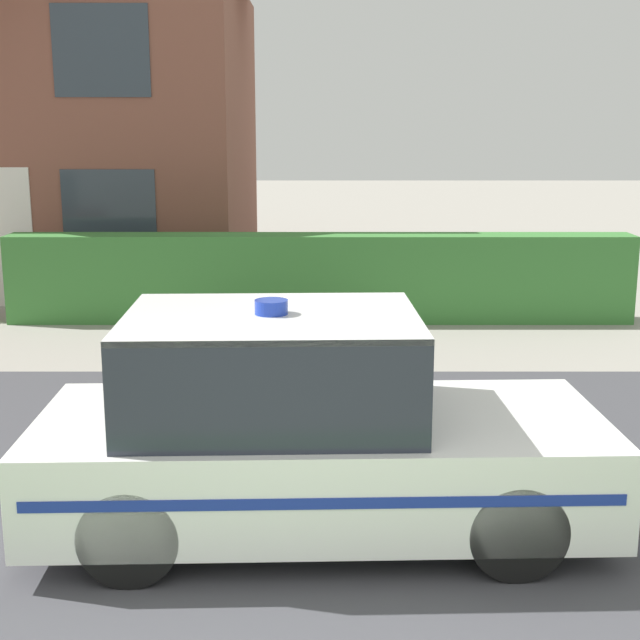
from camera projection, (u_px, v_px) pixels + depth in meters
name	position (u px, v px, depth m)	size (l,w,h in m)	color
road_strip	(326.00, 466.00, 7.30)	(28.00, 5.59, 0.01)	#424247
garden_hedge	(318.00, 278.00, 12.51)	(8.72, 0.58, 1.23)	#3D7F38
police_car	(303.00, 431.00, 6.01)	(3.85, 1.73, 1.62)	black
house_left	(18.00, 73.00, 15.78)	(8.29, 6.42, 7.06)	brown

